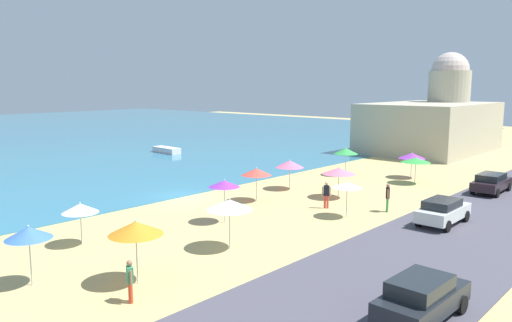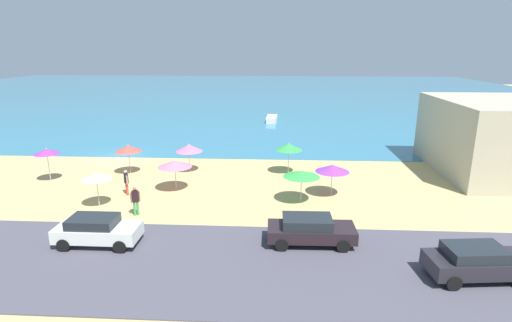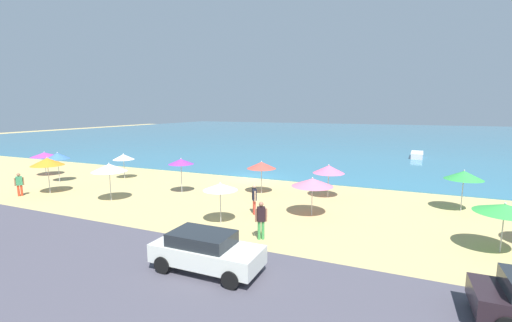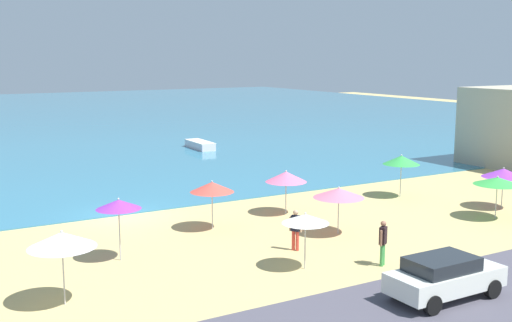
{
  "view_description": "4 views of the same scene",
  "coord_description": "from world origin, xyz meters",
  "px_view_note": "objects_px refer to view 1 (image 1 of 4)",
  "views": [
    {
      "loc": [
        -21.97,
        -27.03,
        7.91
      ],
      "look_at": [
        8.66,
        0.71,
        1.55
      ],
      "focal_mm": 35.0,
      "sensor_mm": 36.0,
      "label": 1
    },
    {
      "loc": [
        14.39,
        -34.12,
        9.53
      ],
      "look_at": [
        12.76,
        -5.42,
        1.39
      ],
      "focal_mm": 28.0,
      "sensor_mm": 36.0,
      "label": 2
    },
    {
      "loc": [
        11.89,
        -26.66,
        6.0
      ],
      "look_at": [
        1.86,
        -3.53,
        2.11
      ],
      "focal_mm": 24.0,
      "sensor_mm": 36.0,
      "label": 3
    },
    {
      "loc": [
        -10.28,
        -30.82,
        8.09
      ],
      "look_at": [
        7.96,
        0.12,
        2.13
      ],
      "focal_mm": 45.0,
      "sensor_mm": 36.0,
      "label": 4
    }
  ],
  "objects_px": {
    "beach_umbrella_9": "(416,160)",
    "bather_2": "(388,196)",
    "beach_umbrella_3": "(290,164)",
    "beach_umbrella_12": "(412,156)",
    "beach_umbrella_6": "(347,185)",
    "bather_0": "(130,279)",
    "beach_umbrella_2": "(136,228)",
    "beach_umbrella_11": "(224,184)",
    "skiff_nearshore": "(166,150)",
    "parked_car_2": "(491,182)",
    "beach_umbrella_4": "(80,208)",
    "parked_car_3": "(443,211)",
    "beach_umbrella_1": "(256,172)",
    "beach_umbrella_8": "(339,171)",
    "beach_umbrella_10": "(29,233)",
    "beach_umbrella_7": "(346,151)",
    "harbor_fortress": "(434,120)",
    "beach_umbrella_0": "(229,205)",
    "bather_1": "(326,193)",
    "parked_car_1": "(422,297)"
  },
  "relations": [
    {
      "from": "beach_umbrella_9",
      "to": "bather_2",
      "type": "bearing_deg",
      "value": -164.72
    },
    {
      "from": "beach_umbrella_3",
      "to": "beach_umbrella_12",
      "type": "height_order",
      "value": "beach_umbrella_3"
    },
    {
      "from": "beach_umbrella_6",
      "to": "bather_0",
      "type": "bearing_deg",
      "value": -178.03
    },
    {
      "from": "beach_umbrella_2",
      "to": "beach_umbrella_11",
      "type": "xyz_separation_m",
      "value": [
        8.58,
        3.81,
        -0.01
      ]
    },
    {
      "from": "beach_umbrella_3",
      "to": "skiff_nearshore",
      "type": "xyz_separation_m",
      "value": [
        6.13,
        23.05,
        -1.56
      ]
    },
    {
      "from": "parked_car_2",
      "to": "beach_umbrella_4",
      "type": "bearing_deg",
      "value": 156.75
    },
    {
      "from": "beach_umbrella_12",
      "to": "parked_car_3",
      "type": "relative_size",
      "value": 0.55
    },
    {
      "from": "beach_umbrella_4",
      "to": "beach_umbrella_1",
      "type": "bearing_deg",
      "value": -0.39
    },
    {
      "from": "beach_umbrella_8",
      "to": "beach_umbrella_10",
      "type": "distance_m",
      "value": 21.35
    },
    {
      "from": "beach_umbrella_7",
      "to": "harbor_fortress",
      "type": "relative_size",
      "value": 0.14
    },
    {
      "from": "beach_umbrella_3",
      "to": "beach_umbrella_10",
      "type": "height_order",
      "value": "beach_umbrella_10"
    },
    {
      "from": "beach_umbrella_3",
      "to": "parked_car_3",
      "type": "height_order",
      "value": "beach_umbrella_3"
    },
    {
      "from": "beach_umbrella_4",
      "to": "beach_umbrella_2",
      "type": "bearing_deg",
      "value": -98.89
    },
    {
      "from": "beach_umbrella_6",
      "to": "beach_umbrella_8",
      "type": "distance_m",
      "value": 5.18
    },
    {
      "from": "beach_umbrella_1",
      "to": "harbor_fortress",
      "type": "height_order",
      "value": "harbor_fortress"
    },
    {
      "from": "beach_umbrella_6",
      "to": "bather_0",
      "type": "height_order",
      "value": "beach_umbrella_6"
    },
    {
      "from": "beach_umbrella_9",
      "to": "beach_umbrella_11",
      "type": "distance_m",
      "value": 18.62
    },
    {
      "from": "beach_umbrella_10",
      "to": "bather_0",
      "type": "bearing_deg",
      "value": -67.84
    },
    {
      "from": "beach_umbrella_11",
      "to": "parked_car_2",
      "type": "height_order",
      "value": "beach_umbrella_11"
    },
    {
      "from": "beach_umbrella_0",
      "to": "bather_2",
      "type": "relative_size",
      "value": 1.41
    },
    {
      "from": "beach_umbrella_9",
      "to": "beach_umbrella_3",
      "type": "bearing_deg",
      "value": 144.3
    },
    {
      "from": "beach_umbrella_8",
      "to": "bather_1",
      "type": "relative_size",
      "value": 1.34
    },
    {
      "from": "beach_umbrella_6",
      "to": "bather_0",
      "type": "relative_size",
      "value": 1.38
    },
    {
      "from": "beach_umbrella_0",
      "to": "parked_car_2",
      "type": "bearing_deg",
      "value": -13.98
    },
    {
      "from": "beach_umbrella_0",
      "to": "parked_car_3",
      "type": "height_order",
      "value": "beach_umbrella_0"
    },
    {
      "from": "beach_umbrella_1",
      "to": "beach_umbrella_9",
      "type": "distance_m",
      "value": 14.19
    },
    {
      "from": "beach_umbrella_7",
      "to": "beach_umbrella_12",
      "type": "relative_size",
      "value": 1.1
    },
    {
      "from": "beach_umbrella_6",
      "to": "bather_1",
      "type": "height_order",
      "value": "beach_umbrella_6"
    },
    {
      "from": "beach_umbrella_8",
      "to": "bather_1",
      "type": "height_order",
      "value": "beach_umbrella_8"
    },
    {
      "from": "beach_umbrella_4",
      "to": "parked_car_2",
      "type": "relative_size",
      "value": 0.5
    },
    {
      "from": "beach_umbrella_8",
      "to": "parked_car_2",
      "type": "bearing_deg",
      "value": -40.83
    },
    {
      "from": "beach_umbrella_4",
      "to": "beach_umbrella_10",
      "type": "xyz_separation_m",
      "value": [
        -3.9,
        -3.19,
        0.28
      ]
    },
    {
      "from": "beach_umbrella_3",
      "to": "beach_umbrella_10",
      "type": "bearing_deg",
      "value": -169.76
    },
    {
      "from": "beach_umbrella_3",
      "to": "beach_umbrella_6",
      "type": "bearing_deg",
      "value": -118.29
    },
    {
      "from": "beach_umbrella_8",
      "to": "skiff_nearshore",
      "type": "relative_size",
      "value": 0.53
    },
    {
      "from": "beach_umbrella_0",
      "to": "skiff_nearshore",
      "type": "relative_size",
      "value": 0.58
    },
    {
      "from": "beach_umbrella_3",
      "to": "beach_umbrella_8",
      "type": "distance_m",
      "value": 4.38
    },
    {
      "from": "bather_1",
      "to": "skiff_nearshore",
      "type": "relative_size",
      "value": 0.4
    },
    {
      "from": "beach_umbrella_0",
      "to": "beach_umbrella_1",
      "type": "bearing_deg",
      "value": 34.77
    },
    {
      "from": "beach_umbrella_2",
      "to": "harbor_fortress",
      "type": "distance_m",
      "value": 48.71
    },
    {
      "from": "bather_0",
      "to": "beach_umbrella_12",
      "type": "bearing_deg",
      "value": 6.24
    },
    {
      "from": "parked_car_3",
      "to": "skiff_nearshore",
      "type": "height_order",
      "value": "parked_car_3"
    },
    {
      "from": "beach_umbrella_4",
      "to": "beach_umbrella_8",
      "type": "xyz_separation_m",
      "value": [
        17.44,
        -3.72,
        0.04
      ]
    },
    {
      "from": "beach_umbrella_4",
      "to": "bather_0",
      "type": "xyz_separation_m",
      "value": [
        -2.16,
        -7.45,
        -0.98
      ]
    },
    {
      "from": "beach_umbrella_6",
      "to": "bather_2",
      "type": "bearing_deg",
      "value": -23.54
    },
    {
      "from": "beach_umbrella_0",
      "to": "beach_umbrella_4",
      "type": "xyz_separation_m",
      "value": [
        -4.55,
        5.85,
        -0.32
      ]
    },
    {
      "from": "bather_1",
      "to": "beach_umbrella_10",
      "type": "bearing_deg",
      "value": 174.99
    },
    {
      "from": "beach_umbrella_6",
      "to": "skiff_nearshore",
      "type": "xyz_separation_m",
      "value": [
        10.21,
        30.63,
        -1.59
      ]
    },
    {
      "from": "beach_umbrella_3",
      "to": "beach_umbrella_6",
      "type": "relative_size",
      "value": 1.03
    },
    {
      "from": "beach_umbrella_10",
      "to": "parked_car_1",
      "type": "xyz_separation_m",
      "value": [
        7.45,
        -12.78,
        -1.31
      ]
    }
  ]
}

